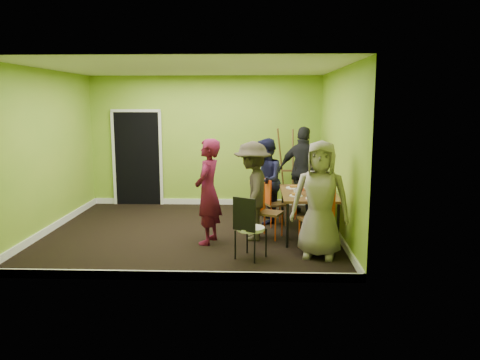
{
  "coord_description": "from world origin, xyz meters",
  "views": [
    {
      "loc": [
        1.13,
        -7.88,
        2.25
      ],
      "look_at": [
        0.83,
        0.0,
        0.93
      ],
      "focal_mm": 35.0,
      "sensor_mm": 36.0,
      "label": 1
    }
  ],
  "objects_px": {
    "orange_bottle": "(303,188)",
    "person_standing": "(208,192)",
    "dining_table": "(308,195)",
    "chair_left_near": "(266,207)",
    "blue_bottle": "(329,190)",
    "person_back_end": "(304,171)",
    "chair_bentwood": "(248,225)",
    "easel": "(292,169)",
    "chair_back_end": "(305,181)",
    "thermos": "(309,185)",
    "person_left_near": "(252,191)",
    "person_front_end": "(320,199)",
    "person_left_far": "(265,181)",
    "chair_left_far": "(272,200)",
    "chair_front_end": "(319,214)"
  },
  "relations": [
    {
      "from": "blue_bottle",
      "to": "person_back_end",
      "type": "distance_m",
      "value": 1.83
    },
    {
      "from": "chair_front_end",
      "to": "thermos",
      "type": "distance_m",
      "value": 0.96
    },
    {
      "from": "blue_bottle",
      "to": "person_back_end",
      "type": "xyz_separation_m",
      "value": [
        -0.23,
        1.81,
        0.04
      ]
    },
    {
      "from": "person_left_far",
      "to": "person_left_near",
      "type": "relative_size",
      "value": 0.98
    },
    {
      "from": "orange_bottle",
      "to": "easel",
      "type": "bearing_deg",
      "value": 91.13
    },
    {
      "from": "chair_back_end",
      "to": "person_front_end",
      "type": "relative_size",
      "value": 0.59
    },
    {
      "from": "blue_bottle",
      "to": "person_back_end",
      "type": "bearing_deg",
      "value": 97.19
    },
    {
      "from": "chair_bentwood",
      "to": "person_back_end",
      "type": "distance_m",
      "value": 3.01
    },
    {
      "from": "easel",
      "to": "person_back_end",
      "type": "relative_size",
      "value": 0.97
    },
    {
      "from": "orange_bottle",
      "to": "person_standing",
      "type": "distance_m",
      "value": 1.68
    },
    {
      "from": "thermos",
      "to": "person_left_far",
      "type": "height_order",
      "value": "person_left_far"
    },
    {
      "from": "chair_left_near",
      "to": "person_left_near",
      "type": "relative_size",
      "value": 0.56
    },
    {
      "from": "chair_back_end",
      "to": "blue_bottle",
      "type": "distance_m",
      "value": 1.72
    },
    {
      "from": "chair_left_far",
      "to": "chair_bentwood",
      "type": "relative_size",
      "value": 0.93
    },
    {
      "from": "chair_left_near",
      "to": "chair_front_end",
      "type": "xyz_separation_m",
      "value": [
        0.78,
        -0.76,
        0.07
      ]
    },
    {
      "from": "easel",
      "to": "person_left_near",
      "type": "distance_m",
      "value": 2.47
    },
    {
      "from": "person_back_end",
      "to": "blue_bottle",
      "type": "bearing_deg",
      "value": 118.19
    },
    {
      "from": "easel",
      "to": "chair_bentwood",
      "type": "bearing_deg",
      "value": -104.4
    },
    {
      "from": "chair_front_end",
      "to": "orange_bottle",
      "type": "bearing_deg",
      "value": 77.67
    },
    {
      "from": "chair_front_end",
      "to": "chair_bentwood",
      "type": "distance_m",
      "value": 1.12
    },
    {
      "from": "chair_back_end",
      "to": "chair_bentwood",
      "type": "xyz_separation_m",
      "value": [
        -1.08,
        -2.68,
        -0.2
      ]
    },
    {
      "from": "dining_table",
      "to": "chair_left_near",
      "type": "height_order",
      "value": "chair_left_near"
    },
    {
      "from": "chair_left_near",
      "to": "chair_back_end",
      "type": "height_order",
      "value": "chair_back_end"
    },
    {
      "from": "chair_bentwood",
      "to": "blue_bottle",
      "type": "relative_size",
      "value": 5.0
    },
    {
      "from": "blue_bottle",
      "to": "easel",
      "type": "bearing_deg",
      "value": 99.86
    },
    {
      "from": "person_standing",
      "to": "person_front_end",
      "type": "height_order",
      "value": "person_front_end"
    },
    {
      "from": "person_left_far",
      "to": "blue_bottle",
      "type": "bearing_deg",
      "value": 43.72
    },
    {
      "from": "orange_bottle",
      "to": "person_standing",
      "type": "xyz_separation_m",
      "value": [
        -1.56,
        -0.62,
        0.05
      ]
    },
    {
      "from": "chair_front_end",
      "to": "person_back_end",
      "type": "bearing_deg",
      "value": 69.49
    },
    {
      "from": "person_left_near",
      "to": "orange_bottle",
      "type": "bearing_deg",
      "value": 117.6
    },
    {
      "from": "chair_left_far",
      "to": "person_back_end",
      "type": "height_order",
      "value": "person_back_end"
    },
    {
      "from": "person_front_end",
      "to": "chair_bentwood",
      "type": "bearing_deg",
      "value": -157.93
    },
    {
      "from": "chair_left_near",
      "to": "orange_bottle",
      "type": "height_order",
      "value": "chair_left_near"
    },
    {
      "from": "dining_table",
      "to": "person_front_end",
      "type": "height_order",
      "value": "person_front_end"
    },
    {
      "from": "chair_back_end",
      "to": "thermos",
      "type": "distance_m",
      "value": 1.39
    },
    {
      "from": "person_front_end",
      "to": "orange_bottle",
      "type": "bearing_deg",
      "value": 108.62
    },
    {
      "from": "dining_table",
      "to": "person_standing",
      "type": "bearing_deg",
      "value": -163.69
    },
    {
      "from": "easel",
      "to": "person_left_far",
      "type": "height_order",
      "value": "easel"
    },
    {
      "from": "person_left_far",
      "to": "person_front_end",
      "type": "bearing_deg",
      "value": 23.53
    },
    {
      "from": "chair_back_end",
      "to": "person_left_far",
      "type": "relative_size",
      "value": 0.63
    },
    {
      "from": "person_standing",
      "to": "person_left_far",
      "type": "height_order",
      "value": "person_standing"
    },
    {
      "from": "person_standing",
      "to": "chair_front_end",
      "type": "bearing_deg",
      "value": 89.62
    },
    {
      "from": "chair_left_near",
      "to": "person_front_end",
      "type": "distance_m",
      "value": 1.28
    },
    {
      "from": "chair_bentwood",
      "to": "blue_bottle",
      "type": "xyz_separation_m",
      "value": [
        1.28,
        0.98,
        0.33
      ]
    },
    {
      "from": "dining_table",
      "to": "chair_left_far",
      "type": "xyz_separation_m",
      "value": [
        -0.59,
        0.63,
        -0.21
      ]
    },
    {
      "from": "thermos",
      "to": "person_left_near",
      "type": "bearing_deg",
      "value": -163.69
    },
    {
      "from": "dining_table",
      "to": "person_back_end",
      "type": "relative_size",
      "value": 0.85
    },
    {
      "from": "easel",
      "to": "orange_bottle",
      "type": "relative_size",
      "value": 20.36
    },
    {
      "from": "chair_bentwood",
      "to": "person_front_end",
      "type": "relative_size",
      "value": 0.54
    },
    {
      "from": "blue_bottle",
      "to": "chair_back_end",
      "type": "bearing_deg",
      "value": 96.79
    }
  ]
}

